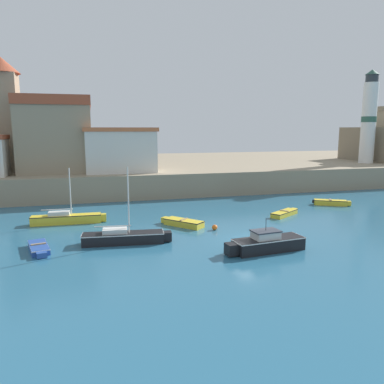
% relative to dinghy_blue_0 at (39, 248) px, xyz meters
% --- Properties ---
extents(ground_plane, '(200.00, 200.00, 0.00)m').
position_rel_dinghy_blue_0_xyz_m(ground_plane, '(15.63, -1.84, -0.24)').
color(ground_plane, '#28607F').
extents(quay_seawall, '(120.00, 40.00, 3.06)m').
position_rel_dinghy_blue_0_xyz_m(quay_seawall, '(15.63, 37.00, 1.29)').
color(quay_seawall, gray).
rests_on(quay_seawall, ground).
extents(dinghy_blue_0, '(1.86, 3.72, 0.51)m').
position_rel_dinghy_blue_0_xyz_m(dinghy_blue_0, '(0.00, 0.00, 0.00)').
color(dinghy_blue_0, '#284C9E').
rests_on(dinghy_blue_0, ground).
extents(sailboat_black_1, '(6.78, 2.03, 5.82)m').
position_rel_dinghy_blue_0_xyz_m(sailboat_black_1, '(6.06, 0.20, 0.26)').
color(sailboat_black_1, black).
rests_on(sailboat_black_1, ground).
extents(sailboat_yellow_2, '(6.69, 1.36, 5.11)m').
position_rel_dinghy_blue_0_xyz_m(sailboat_yellow_2, '(1.51, 7.68, 0.25)').
color(sailboat_yellow_2, yellow).
rests_on(sailboat_yellow_2, ground).
extents(dinghy_yellow_3, '(3.91, 2.92, 0.56)m').
position_rel_dinghy_blue_0_xyz_m(dinghy_yellow_3, '(22.39, 5.32, 0.03)').
color(dinghy_yellow_3, yellow).
rests_on(dinghy_yellow_3, ground).
extents(dinghy_yellow_4, '(3.44, 3.79, 0.66)m').
position_rel_dinghy_blue_0_xyz_m(dinghy_yellow_4, '(11.55, 4.06, 0.08)').
color(dinghy_yellow_4, yellow).
rests_on(dinghy_yellow_4, ground).
extents(motorboat_black_5, '(6.01, 2.18, 2.43)m').
position_rel_dinghy_blue_0_xyz_m(motorboat_black_5, '(15.60, -4.29, 0.35)').
color(motorboat_black_5, black).
rests_on(motorboat_black_5, ground).
extents(dinghy_yellow_6, '(3.87, 2.58, 0.68)m').
position_rel_dinghy_blue_0_xyz_m(dinghy_yellow_6, '(30.09, 8.64, 0.09)').
color(dinghy_yellow_6, yellow).
rests_on(dinghy_yellow_6, ground).
extents(mooring_buoy, '(0.47, 0.47, 0.47)m').
position_rel_dinghy_blue_0_xyz_m(mooring_buoy, '(13.86, 1.98, -0.00)').
color(mooring_buoy, orange).
rests_on(mooring_buoy, ground).
extents(church, '(12.96, 16.50, 14.45)m').
position_rel_dinghy_blue_0_xyz_m(church, '(-1.14, 27.98, 7.99)').
color(church, gray).
rests_on(church, quay_seawall).
extents(lighthouse, '(2.34, 2.34, 14.84)m').
position_rel_dinghy_blue_0_xyz_m(lighthouse, '(47.63, 24.40, 10.05)').
color(lighthouse, silver).
rests_on(lighthouse, quay_seawall).
extents(harbor_shed_near_wharf, '(9.18, 4.60, 5.70)m').
position_rel_dinghy_blue_0_xyz_m(harbor_shed_near_wharf, '(7.63, 21.20, 5.69)').
color(harbor_shed_near_wharf, silver).
rests_on(harbor_shed_near_wharf, quay_seawall).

